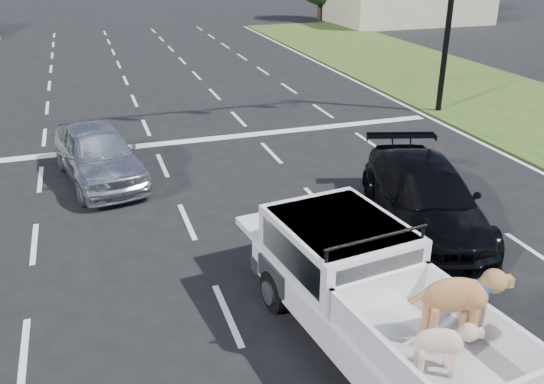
# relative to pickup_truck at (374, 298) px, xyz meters

# --- Properties ---
(ground) EXTENTS (160.00, 160.00, 0.00)m
(ground) POSITION_rel_pickup_truck_xyz_m (-0.31, 1.68, -1.00)
(ground) COLOR black
(ground) RESTS_ON ground
(road_markings) EXTENTS (17.75, 60.00, 0.01)m
(road_markings) POSITION_rel_pickup_truck_xyz_m (-0.31, 8.24, -1.00)
(road_markings) COLOR silver
(road_markings) RESTS_ON ground
(building_right) EXTENTS (12.00, 7.00, 3.60)m
(building_right) POSITION_rel_pickup_truck_xyz_m (21.69, 35.68, 0.80)
(building_right) COLOR beige
(building_right) RESTS_ON ground
(pickup_truck) EXTENTS (2.74, 5.91, 2.14)m
(pickup_truck) POSITION_rel_pickup_truck_xyz_m (0.00, 0.00, 0.00)
(pickup_truck) COLOR black
(pickup_truck) RESTS_ON ground
(silver_sedan) EXTENTS (2.71, 4.96, 1.60)m
(silver_sedan) POSITION_rel_pickup_truck_xyz_m (-3.90, 9.09, -0.20)
(silver_sedan) COLOR silver
(silver_sedan) RESTS_ON ground
(black_coupe) EXTENTS (3.69, 5.86, 1.58)m
(black_coupe) POSITION_rel_pickup_truck_xyz_m (3.20, 3.60, -0.21)
(black_coupe) COLOR black
(black_coupe) RESTS_ON ground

